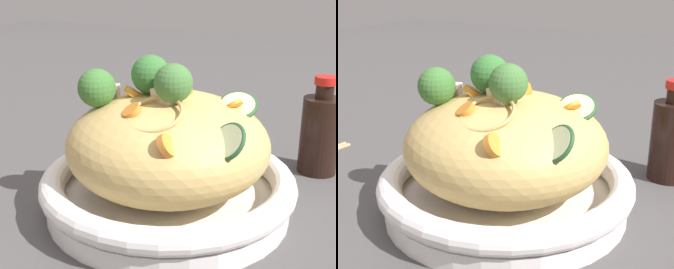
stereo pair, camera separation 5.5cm
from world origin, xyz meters
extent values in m
plane|color=#494747|center=(0.00, 0.00, 0.00)|extent=(3.00, 3.00, 0.00)
cylinder|color=white|center=(0.00, 0.00, 0.01)|extent=(0.28, 0.28, 0.02)
torus|color=white|center=(0.00, 0.00, 0.04)|extent=(0.30, 0.30, 0.03)
ellipsoid|color=tan|center=(0.00, 0.00, 0.08)|extent=(0.23, 0.23, 0.12)
torus|color=tan|center=(0.00, -0.02, 0.11)|extent=(0.04, 0.04, 0.02)
torus|color=tan|center=(0.05, 0.01, 0.13)|extent=(0.06, 0.06, 0.03)
torus|color=#D5B75B|center=(0.02, 0.03, 0.11)|extent=(0.06, 0.06, 0.02)
cone|color=#92B86B|center=(0.02, 0.02, 0.14)|extent=(0.03, 0.03, 0.02)
sphere|color=#457839|center=(0.02, 0.02, 0.16)|extent=(0.06, 0.06, 0.04)
cone|color=#90B773|center=(0.03, -0.07, 0.12)|extent=(0.03, 0.03, 0.02)
sphere|color=#3F7633|center=(0.03, -0.07, 0.15)|extent=(0.05, 0.05, 0.04)
cone|color=#99B475|center=(0.00, -0.02, 0.14)|extent=(0.02, 0.02, 0.01)
sphere|color=#387635|center=(0.00, -0.02, 0.16)|extent=(0.06, 0.06, 0.04)
cylinder|color=orange|center=(-0.02, 0.01, 0.14)|extent=(0.03, 0.03, 0.02)
cylinder|color=orange|center=(0.06, -0.01, 0.14)|extent=(0.03, 0.03, 0.02)
cylinder|color=orange|center=(0.01, -0.04, 0.14)|extent=(0.03, 0.03, 0.02)
cylinder|color=orange|center=(-0.03, 0.07, 0.13)|extent=(0.03, 0.03, 0.02)
cylinder|color=orange|center=(0.09, 0.04, 0.12)|extent=(0.03, 0.02, 0.02)
cylinder|color=orange|center=(-0.08, 0.05, 0.11)|extent=(0.03, 0.03, 0.01)
cylinder|color=beige|center=(0.05, 0.09, 0.12)|extent=(0.04, 0.04, 0.03)
torus|color=#29532C|center=(0.05, 0.09, 0.12)|extent=(0.05, 0.05, 0.04)
cylinder|color=beige|center=(-0.04, 0.07, 0.13)|extent=(0.04, 0.05, 0.02)
torus|color=#295427|center=(-0.04, 0.07, 0.13)|extent=(0.05, 0.05, 0.03)
cylinder|color=beige|center=(-0.06, -0.05, 0.13)|extent=(0.04, 0.04, 0.03)
torus|color=#2D5425|center=(-0.06, -0.05, 0.13)|extent=(0.05, 0.05, 0.03)
cube|color=beige|center=(0.00, -0.08, 0.13)|extent=(0.03, 0.03, 0.03)
cube|color=beige|center=(0.02, 0.01, 0.14)|extent=(0.03, 0.03, 0.02)
cylinder|color=black|center=(-0.19, 0.14, 0.05)|extent=(0.05, 0.05, 0.11)
cylinder|color=black|center=(-0.19, 0.14, 0.12)|extent=(0.02, 0.02, 0.02)
cylinder|color=red|center=(-0.19, 0.14, 0.13)|extent=(0.03, 0.03, 0.01)
camera|label=1|loc=(0.47, 0.22, 0.28)|focal=51.62mm
camera|label=2|loc=(0.44, 0.27, 0.28)|focal=51.62mm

